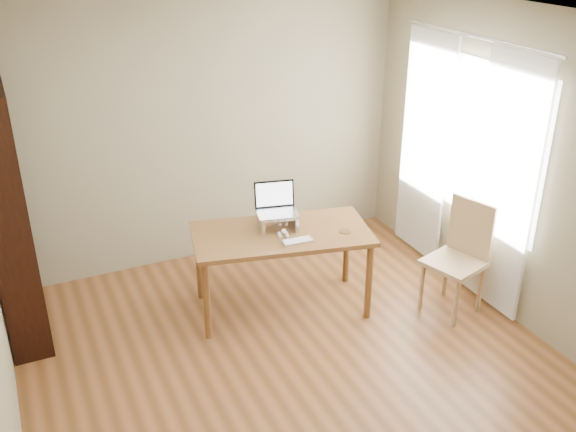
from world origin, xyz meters
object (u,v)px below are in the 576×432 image
object	(u,v)px
laptop	(275,205)
keyboard	(297,241)
cat	(279,220)
bookshelf	(8,219)
chair	(462,254)
desk	(282,241)

from	to	relation	value
laptop	keyboard	distance (m)	0.41
laptop	keyboard	xyz separation A→B (m)	(0.04, -0.36, -0.18)
laptop	cat	size ratio (longest dim) A/B	0.83
bookshelf	chair	world-z (taller)	bookshelf
bookshelf	chair	bearing A→B (deg)	-19.37
chair	bookshelf	bearing A→B (deg)	143.64
desk	cat	distance (m)	0.19
keyboard	chair	world-z (taller)	chair
cat	chair	bearing A→B (deg)	-12.77
desk	bookshelf	bearing A→B (deg)	177.21
laptop	chair	xyz separation A→B (m)	(1.40, -0.81, -0.40)
bookshelf	keyboard	xyz separation A→B (m)	(2.12, -0.78, -0.29)
bookshelf	cat	world-z (taller)	bookshelf
bookshelf	cat	bearing A→B (deg)	-12.04
desk	laptop	xyz separation A→B (m)	(0.00, 0.14, 0.28)
laptop	keyboard	world-z (taller)	laptop
bookshelf	cat	distance (m)	2.16
desk	cat	world-z (taller)	cat
cat	laptop	bearing A→B (deg)	141.49
laptop	chair	bearing A→B (deg)	-17.63
desk	keyboard	size ratio (longest dim) A/B	6.25
bookshelf	laptop	bearing A→B (deg)	-11.35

